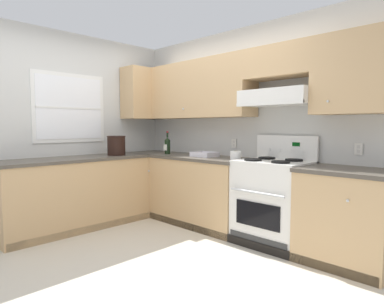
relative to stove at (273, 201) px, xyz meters
name	(u,v)px	position (x,y,z in m)	size (l,w,h in m)	color
ground_plane	(134,253)	(-0.86, -1.25, -0.48)	(7.04, 7.04, 0.00)	beige
wall_back	(253,112)	(-0.46, 0.27, 1.00)	(4.68, 0.57, 2.55)	silver
wall_left	(78,124)	(-2.45, -1.03, 0.87)	(0.47, 4.00, 2.55)	silver
counter_back_run	(219,194)	(-0.76, -0.01, -0.03)	(3.60, 0.65, 0.91)	tan
counter_left_run	(76,193)	(-2.10, -1.26, -0.03)	(0.63, 1.91, 0.91)	tan
stove	(273,201)	(0.00, 0.00, 0.00)	(0.76, 0.62, 1.20)	white
wine_bottle	(167,145)	(-1.70, -0.05, 0.56)	(0.08, 0.08, 0.33)	black
bowl	(205,155)	(-1.03, 0.01, 0.45)	(0.31, 0.25, 0.06)	silver
bucket	(116,145)	(-2.02, -0.70, 0.57)	(0.25, 0.25, 0.27)	black
paper_towel_roll	(236,155)	(-0.49, -0.03, 0.48)	(0.13, 0.13, 0.10)	white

